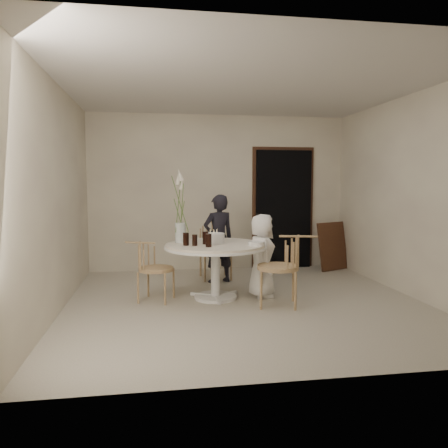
{
  "coord_description": "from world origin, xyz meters",
  "views": [
    {
      "loc": [
        -1.13,
        -5.36,
        1.52
      ],
      "look_at": [
        -0.23,
        0.3,
        0.98
      ],
      "focal_mm": 35.0,
      "sensor_mm": 36.0,
      "label": 1
    }
  ],
  "objects": [
    {
      "name": "cola_tumbler_a",
      "position": [
        -0.63,
        0.11,
        0.8
      ],
      "size": [
        0.09,
        0.09,
        0.14
      ],
      "primitive_type": "cylinder",
      "rotation": [
        0.0,
        0.0,
        0.4
      ],
      "color": "black",
      "rests_on": "table"
    },
    {
      "name": "boy",
      "position": [
        0.27,
        0.24,
        0.56
      ],
      "size": [
        0.37,
        0.56,
        1.11
      ],
      "primitive_type": "imported",
      "rotation": [
        0.0,
        0.0,
        1.54
      ],
      "color": "white",
      "rests_on": "ground"
    },
    {
      "name": "cola_tumbler_b",
      "position": [
        -0.47,
        -0.02,
        0.81
      ],
      "size": [
        0.09,
        0.09,
        0.16
      ],
      "primitive_type": "cylinder",
      "rotation": [
        0.0,
        0.0,
        -0.18
      ],
      "color": "black",
      "rests_on": "table"
    },
    {
      "name": "flower_vase",
      "position": [
        -0.79,
        0.45,
        1.08
      ],
      "size": [
        0.14,
        0.14,
        0.99
      ],
      "rotation": [
        0.0,
        0.0,
        0.16
      ],
      "color": "silver",
      "rests_on": "table"
    },
    {
      "name": "cola_tumbler_c",
      "position": [
        -0.74,
        0.16,
        0.81
      ],
      "size": [
        0.1,
        0.1,
        0.16
      ],
      "primitive_type": "cylinder",
      "rotation": [
        0.0,
        0.0,
        0.37
      ],
      "color": "black",
      "rests_on": "table"
    },
    {
      "name": "chair_left",
      "position": [
        -1.22,
        0.29,
        0.5
      ],
      "size": [
        0.55,
        0.53,
        0.77
      ],
      "rotation": [
        0.0,
        0.0,
        1.22
      ],
      "color": "tan",
      "rests_on": "ground"
    },
    {
      "name": "room_shell",
      "position": [
        0.0,
        0.0,
        1.62
      ],
      "size": [
        4.5,
        4.5,
        4.5
      ],
      "color": "silver",
      "rests_on": "ground"
    },
    {
      "name": "chair_right",
      "position": [
        0.49,
        -0.23,
        0.58
      ],
      "size": [
        0.6,
        0.57,
        0.89
      ],
      "rotation": [
        0.0,
        0.0,
        -1.82
      ],
      "color": "tan",
      "rests_on": "ground"
    },
    {
      "name": "birthday_cake",
      "position": [
        -0.37,
        0.28,
        0.8
      ],
      "size": [
        0.28,
        0.28,
        0.18
      ],
      "rotation": [
        0.0,
        0.0,
        -0.15
      ],
      "color": "silver",
      "rests_on": "table"
    },
    {
      "name": "plate_stack",
      "position": [
        0.14,
        -0.0,
        0.76
      ],
      "size": [
        0.27,
        0.27,
        0.05
      ],
      "primitive_type": "cylinder",
      "rotation": [
        0.0,
        0.0,
        0.33
      ],
      "color": "white",
      "rests_on": "table"
    },
    {
      "name": "ground",
      "position": [
        0.0,
        0.0,
        0.0
      ],
      "size": [
        4.5,
        4.5,
        0.0
      ],
      "primitive_type": "plane",
      "color": "beige",
      "rests_on": "ground"
    },
    {
      "name": "table",
      "position": [
        -0.35,
        0.25,
        0.62
      ],
      "size": [
        1.33,
        1.33,
        0.73
      ],
      "color": "white",
      "rests_on": "ground"
    },
    {
      "name": "chair_far",
      "position": [
        -0.19,
        1.58,
        0.58
      ],
      "size": [
        0.52,
        0.56,
        0.9
      ],
      "rotation": [
        0.0,
        0.0,
        0.06
      ],
      "color": "tan",
      "rests_on": "ground"
    },
    {
      "name": "girl",
      "position": [
        -0.17,
        1.19,
        0.67
      ],
      "size": [
        0.57,
        0.45,
        1.35
      ],
      "primitive_type": "imported",
      "rotation": [
        0.0,
        0.0,
        3.44
      ],
      "color": "black",
      "rests_on": "ground"
    },
    {
      "name": "cola_tumbler_d",
      "position": [
        -0.48,
        0.24,
        0.81
      ],
      "size": [
        0.1,
        0.1,
        0.16
      ],
      "primitive_type": "cylinder",
      "rotation": [
        0.0,
        0.0,
        0.28
      ],
      "color": "black",
      "rests_on": "table"
    },
    {
      "name": "doorway",
      "position": [
        1.15,
        2.19,
        1.05
      ],
      "size": [
        1.0,
        0.1,
        2.1
      ],
      "primitive_type": "cube",
      "color": "black",
      "rests_on": "ground"
    },
    {
      "name": "picture_frame",
      "position": [
        1.95,
        1.84,
        0.42
      ],
      "size": [
        0.65,
        0.44,
        0.83
      ],
      "primitive_type": "cube",
      "rotation": [
        -0.17,
        0.0,
        0.44
      ],
      "color": "#55341D",
      "rests_on": "ground"
    },
    {
      "name": "door_trim",
      "position": [
        1.15,
        2.23,
        1.11
      ],
      "size": [
        1.12,
        0.03,
        2.22
      ],
      "primitive_type": "cube",
      "color": "#55341D",
      "rests_on": "ground"
    }
  ]
}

